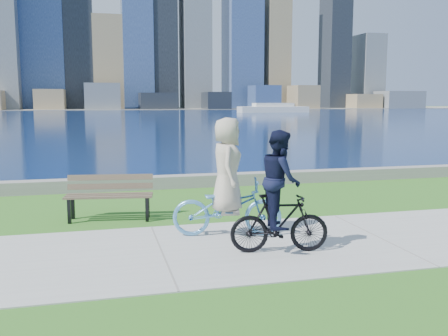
# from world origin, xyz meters

# --- Properties ---
(ground) EXTENTS (320.00, 320.00, 0.00)m
(ground) POSITION_xyz_m (0.00, 0.00, 0.00)
(ground) COLOR #29641A
(ground) RESTS_ON ground
(concrete_path) EXTENTS (80.00, 3.50, 0.02)m
(concrete_path) POSITION_xyz_m (0.00, 0.00, 0.01)
(concrete_path) COLOR #A3A49E
(concrete_path) RESTS_ON ground
(seawall) EXTENTS (90.00, 0.50, 0.35)m
(seawall) POSITION_xyz_m (0.00, 6.20, 0.17)
(seawall) COLOR gray
(seawall) RESTS_ON ground
(bay_water) EXTENTS (320.00, 131.00, 0.01)m
(bay_water) POSITION_xyz_m (0.00, 72.00, 0.00)
(bay_water) COLOR #0B1F4B
(bay_water) RESTS_ON ground
(far_shore) EXTENTS (320.00, 30.00, 0.12)m
(far_shore) POSITION_xyz_m (0.00, 130.00, 0.06)
(far_shore) COLOR gray
(far_shore) RESTS_ON ground
(city_skyline) EXTENTS (174.15, 23.67, 76.00)m
(city_skyline) POSITION_xyz_m (-4.32, 130.38, 25.56)
(city_skyline) COLOR #8A7655
(city_skyline) RESTS_ON ground
(ferry_far) EXTENTS (13.64, 3.90, 1.85)m
(ferry_far) POSITION_xyz_m (32.44, 85.06, 0.77)
(ferry_far) COLOR silver
(ferry_far) RESTS_ON ground
(park_bench) EXTENTS (1.89, 0.87, 0.94)m
(park_bench) POSITION_xyz_m (-0.77, 2.70, 0.58)
(park_bench) COLOR black
(park_bench) RESTS_ON ground
(cyclist_woman) EXTENTS (1.15, 2.14, 2.21)m
(cyclist_woman) POSITION_xyz_m (1.32, 0.77, 0.84)
(cyclist_woman) COLOR #589DD7
(cyclist_woman) RESTS_ON ground
(cyclist_man) EXTENTS (0.74, 1.69, 2.04)m
(cyclist_man) POSITION_xyz_m (1.90, -0.45, 0.88)
(cyclist_man) COLOR black
(cyclist_man) RESTS_ON ground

